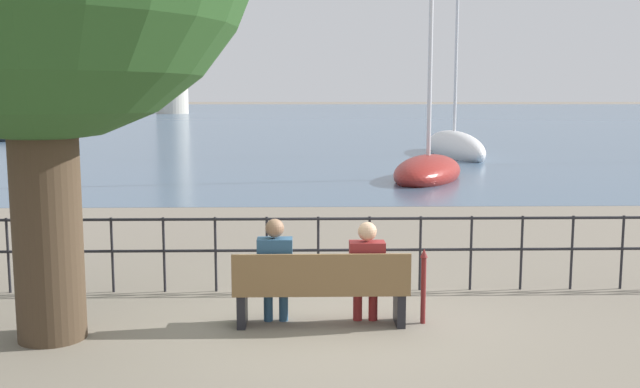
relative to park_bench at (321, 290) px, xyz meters
name	(u,v)px	position (x,y,z in m)	size (l,w,h in m)	color
ground_plane	(321,324)	(0.00, 0.07, -0.44)	(1000.00, 1000.00, 0.00)	gray
harbor_water	(304,110)	(0.00, 159.29, -0.44)	(600.00, 300.00, 0.01)	#47607A
park_bench	(321,290)	(0.00, 0.00, 0.00)	(2.07, 0.45, 0.90)	brown
seated_person_left	(275,267)	(-0.54, 0.08, 0.26)	(0.41, 0.35, 1.28)	navy
seated_person_right	(367,268)	(0.54, 0.08, 0.24)	(0.42, 0.35, 1.24)	maroon
promenade_railing	(318,242)	(0.00, 1.57, 0.25)	(12.86, 0.04, 1.05)	black
closed_umbrella	(423,282)	(1.22, 0.08, 0.07)	(0.09, 0.09, 0.91)	maroon
sailboat_1	(428,171)	(3.94, 15.29, -0.17)	(3.73, 5.63, 7.93)	maroon
sailboat_3	(33,135)	(-18.03, 39.43, -0.16)	(4.63, 7.60, 12.59)	black
sailboat_4	(454,148)	(6.93, 25.34, -0.09)	(2.04, 8.72, 9.29)	white
harbor_lighthouse	(171,40)	(-22.69, 116.04, 12.02)	(5.48, 5.48, 26.80)	beige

